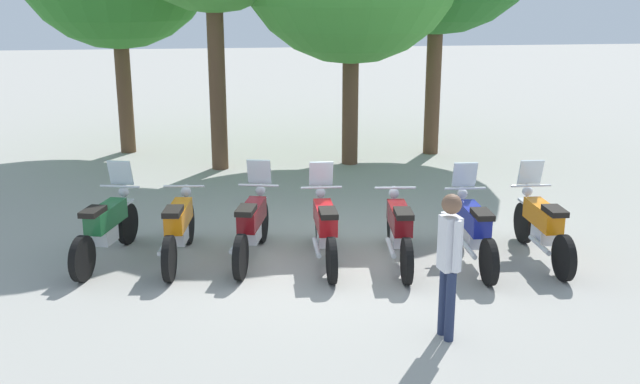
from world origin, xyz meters
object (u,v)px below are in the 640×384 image
motorcycle_0 (106,226)px  person_0 (449,255)px  motorcycle_3 (325,228)px  motorcycle_5 (473,229)px  motorcycle_1 (179,227)px  motorcycle_2 (252,225)px  motorcycle_4 (399,229)px  motorcycle_6 (542,225)px

motorcycle_0 → person_0: person_0 is taller
motorcycle_3 → person_0: 2.83m
motorcycle_0 → motorcycle_5: 5.33m
motorcycle_1 → motorcycle_3: bearing=-92.0°
motorcycle_2 → motorcycle_4: (2.10, -0.45, -0.01)m
motorcycle_0 → motorcycle_6: bearing=-81.3°
motorcycle_1 → motorcycle_6: motorcycle_6 is taller
motorcycle_2 → motorcycle_1: bearing=100.2°
motorcycle_4 → motorcycle_5: bearing=-92.8°
motorcycle_1 → motorcycle_4: size_ratio=1.00×
motorcycle_3 → motorcycle_6: same height
motorcycle_2 → person_0: size_ratio=1.26×
motorcycle_3 → motorcycle_2: bearing=77.6°
motorcycle_0 → motorcycle_4: motorcycle_0 is taller
motorcycle_1 → motorcycle_4: same height
motorcycle_6 → person_0: size_ratio=1.28×
motorcycle_3 → motorcycle_6: bearing=-94.0°
motorcycle_2 → motorcycle_6: bearing=-84.0°
motorcycle_1 → motorcycle_6: (5.27, -0.68, 0.01)m
motorcycle_2 → motorcycle_3: bearing=-90.2°
motorcycle_0 → person_0: (4.18, -3.08, 0.48)m
motorcycle_4 → motorcycle_3: bearing=86.4°
motorcycle_5 → person_0: 2.54m
motorcycle_6 → motorcycle_2: bearing=84.6°
motorcycle_4 → person_0: person_0 is taller
motorcycle_4 → motorcycle_5: 1.07m
motorcycle_3 → person_0: size_ratio=1.28×
motorcycle_0 → motorcycle_2: 2.12m
motorcycle_2 → motorcycle_3: 1.08m
motorcycle_1 → person_0: (3.13, -2.94, 0.50)m
motorcycle_0 → motorcycle_2: bearing=-79.8°
motorcycle_1 → person_0: person_0 is taller
person_0 → motorcycle_1: bearing=-52.8°
motorcycle_4 → person_0: size_ratio=1.28×
motorcycle_1 → motorcycle_2: bearing=-86.7°
motorcycle_2 → person_0: person_0 is taller
motorcycle_1 → motorcycle_3: motorcycle_3 is taller
motorcycle_4 → person_0: bearing=-174.6°
motorcycle_3 → motorcycle_6: size_ratio=1.00×
motorcycle_5 → motorcycle_6: size_ratio=1.00×
motorcycle_0 → motorcycle_4: size_ratio=0.97×
motorcycle_0 → motorcycle_1: motorcycle_0 is taller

